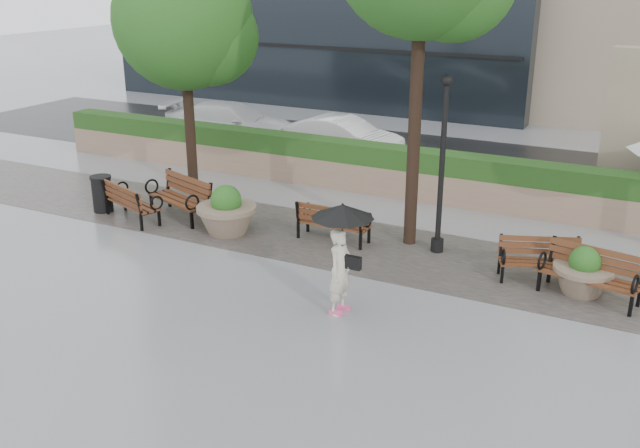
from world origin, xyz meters
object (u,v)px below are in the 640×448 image
at_px(trash_bin, 102,195).
at_px(planter_right, 583,275).
at_px(bench_4, 589,285).
at_px(bench_3, 539,268).
at_px(lamppost, 441,178).
at_px(pedestrian, 341,248).
at_px(planter_left, 227,215).
at_px(bench_0, 132,210).
at_px(bench_1, 180,206).
at_px(car_right, 343,138).
at_px(car_left, 232,123).
at_px(bench_2, 333,230).

bearing_deg(trash_bin, planter_right, 2.45).
bearing_deg(bench_4, bench_3, 167.38).
height_order(bench_3, bench_4, bench_4).
distance_m(trash_bin, lamppost, 8.79).
bearing_deg(bench_4, pedestrian, -134.66).
distance_m(bench_4, planter_left, 8.16).
bearing_deg(pedestrian, planter_right, -46.17).
bearing_deg(bench_0, pedestrian, -178.25).
bearing_deg(planter_left, bench_1, 166.66).
relative_size(bench_1, planter_left, 1.45).
distance_m(lamppost, car_right, 8.57).
relative_size(planter_left, car_left, 0.29).
bearing_deg(planter_left, bench_0, -172.96).
height_order(bench_0, lamppost, lamppost).
relative_size(planter_right, car_left, 0.24).
bearing_deg(bench_2, planter_left, 16.15).
relative_size(bench_1, trash_bin, 2.29).
bearing_deg(bench_1, planter_right, 18.98).
xyz_separation_m(bench_2, car_right, (-3.07, 7.02, 0.40)).
height_order(trash_bin, car_left, car_left).
distance_m(bench_3, car_right, 10.51).
bearing_deg(car_left, bench_3, -129.81).
height_order(bench_1, pedestrian, pedestrian).
relative_size(bench_1, car_right, 0.51).
xyz_separation_m(bench_3, lamppost, (-2.33, 0.54, 1.46)).
height_order(lamppost, pedestrian, lamppost).
bearing_deg(planter_right, car_left, 150.48).
distance_m(bench_2, planter_left, 2.57).
bearing_deg(pedestrian, bench_4, -49.14).
relative_size(planter_left, trash_bin, 1.58).
height_order(planter_right, car_right, car_right).
bearing_deg(bench_0, trash_bin, 9.58).
xyz_separation_m(bench_1, planter_left, (1.69, -0.40, 0.16)).
height_order(lamppost, car_right, lamppost).
distance_m(bench_0, planter_left, 2.65).
relative_size(bench_3, car_left, 0.35).
height_order(bench_4, lamppost, lamppost).
height_order(bench_2, bench_4, bench_4).
xyz_separation_m(planter_left, car_right, (-0.60, 7.71, 0.20)).
height_order(bench_0, bench_2, bench_0).
relative_size(bench_3, trash_bin, 1.92).
height_order(bench_3, lamppost, lamppost).
xyz_separation_m(lamppost, car_left, (-9.85, 6.60, -1.00)).
bearing_deg(bench_4, car_right, 150.92).
distance_m(planter_right, trash_bin, 11.80).
height_order(bench_1, planter_right, bench_1).
bearing_deg(pedestrian, car_left, 49.12).
relative_size(trash_bin, car_left, 0.18).
distance_m(bench_2, planter_right, 5.56).
bearing_deg(car_right, bench_4, -126.01).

